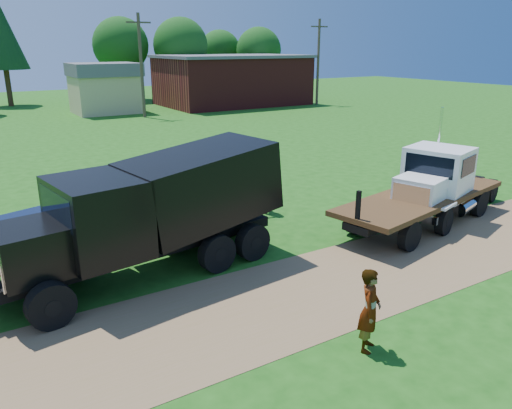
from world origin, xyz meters
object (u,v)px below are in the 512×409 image
white_semi_tractor (438,183)px  flatbed_trailer (421,201)px  black_dump_truck (156,207)px  orange_pickup (192,214)px  spectator_a (370,310)px

white_semi_tractor → flatbed_trailer: bearing=172.8°
black_dump_truck → orange_pickup: black_dump_truck is taller
spectator_a → flatbed_trailer: bearing=-5.3°
flatbed_trailer → black_dump_truck: bearing=161.7°
spectator_a → white_semi_tractor: bearing=-7.9°
spectator_a → orange_pickup: bearing=52.5°
white_semi_tractor → orange_pickup: bearing=140.9°
white_semi_tractor → orange_pickup: white_semi_tractor is taller
orange_pickup → white_semi_tractor: bearing=-108.4°
orange_pickup → spectator_a: 8.48m
black_dump_truck → flatbed_trailer: (9.65, -1.24, -1.08)m
white_semi_tractor → orange_pickup: 9.24m
white_semi_tractor → spectator_a: (-8.31, -5.03, -0.45)m
white_semi_tractor → spectator_a: bearing=-165.9°
orange_pickup → flatbed_trailer: bearing=-112.3°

